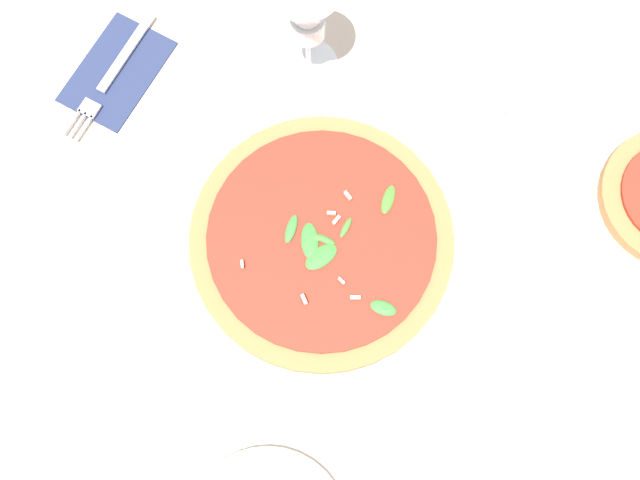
# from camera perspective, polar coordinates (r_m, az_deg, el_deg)

# --- Properties ---
(ground_plane) EXTENTS (6.00, 6.00, 0.00)m
(ground_plane) POSITION_cam_1_polar(r_m,az_deg,el_deg) (0.92, 1.14, -1.39)
(ground_plane) COLOR beige
(pizza_arugula_main) EXTENTS (0.34, 0.34, 0.05)m
(pizza_arugula_main) POSITION_cam_1_polar(r_m,az_deg,el_deg) (0.91, 0.01, -0.22)
(pizza_arugula_main) COLOR white
(pizza_arugula_main) RESTS_ON ground_plane
(wine_glass) EXTENTS (0.08, 0.08, 0.17)m
(wine_glass) POSITION_cam_1_polar(r_m,az_deg,el_deg) (0.92, -0.96, 16.61)
(wine_glass) COLOR white
(wine_glass) RESTS_ON ground_plane
(napkin) EXTENTS (0.17, 0.14, 0.01)m
(napkin) POSITION_cam_1_polar(r_m,az_deg,el_deg) (1.04, -15.21, 12.33)
(napkin) COLOR navy
(napkin) RESTS_ON ground_plane
(fork) EXTENTS (0.20, 0.08, 0.00)m
(fork) POSITION_cam_1_polar(r_m,az_deg,el_deg) (1.04, -15.51, 12.12)
(fork) COLOR silver
(fork) RESTS_ON ground_plane
(shaker_pepper) EXTENTS (0.03, 0.03, 0.07)m
(shaker_pepper) POSITION_cam_1_polar(r_m,az_deg,el_deg) (0.98, 14.11, 9.22)
(shaker_pepper) COLOR silver
(shaker_pepper) RESTS_ON ground_plane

